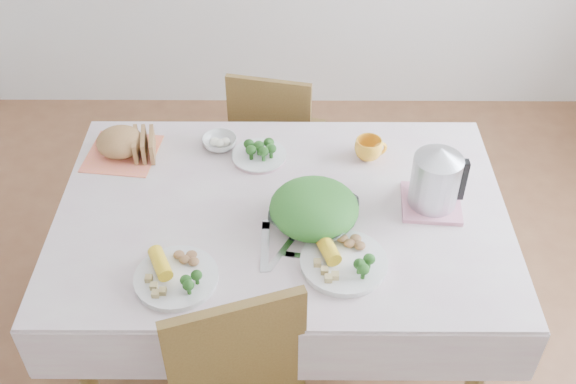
{
  "coord_description": "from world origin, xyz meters",
  "views": [
    {
      "loc": [
        0.03,
        -1.65,
        2.29
      ],
      "look_at": [
        0.02,
        0.02,
        0.82
      ],
      "focal_mm": 42.0,
      "sensor_mm": 36.0,
      "label": 1
    }
  ],
  "objects_px": {
    "salad_bowl": "(314,215)",
    "yellow_mug": "(368,149)",
    "dinner_plate_left": "(176,278)",
    "dinner_plate_right": "(344,263)",
    "chair_far": "(279,130)",
    "electric_kettle": "(436,177)",
    "dining_table": "(283,285)"
  },
  "relations": [
    {
      "from": "dining_table",
      "to": "salad_bowl",
      "type": "xyz_separation_m",
      "value": [
        0.1,
        -0.07,
        0.42
      ]
    },
    {
      "from": "chair_far",
      "to": "dinner_plate_right",
      "type": "relative_size",
      "value": 3.1
    },
    {
      "from": "chair_far",
      "to": "salad_bowl",
      "type": "height_order",
      "value": "chair_far"
    },
    {
      "from": "salad_bowl",
      "to": "dinner_plate_right",
      "type": "relative_size",
      "value": 1.01
    },
    {
      "from": "chair_far",
      "to": "yellow_mug",
      "type": "relative_size",
      "value": 8.22
    },
    {
      "from": "chair_far",
      "to": "electric_kettle",
      "type": "bearing_deg",
      "value": 134.47
    },
    {
      "from": "yellow_mug",
      "to": "dinner_plate_left",
      "type": "bearing_deg",
      "value": -136.23
    },
    {
      "from": "dinner_plate_left",
      "to": "electric_kettle",
      "type": "height_order",
      "value": "electric_kettle"
    },
    {
      "from": "salad_bowl",
      "to": "yellow_mug",
      "type": "xyz_separation_m",
      "value": [
        0.21,
        0.34,
        0.01
      ]
    },
    {
      "from": "dining_table",
      "to": "yellow_mug",
      "type": "distance_m",
      "value": 0.6
    },
    {
      "from": "dining_table",
      "to": "dinner_plate_left",
      "type": "relative_size",
      "value": 5.53
    },
    {
      "from": "electric_kettle",
      "to": "chair_far",
      "type": "bearing_deg",
      "value": 132.82
    },
    {
      "from": "dining_table",
      "to": "salad_bowl",
      "type": "relative_size",
      "value": 5.16
    },
    {
      "from": "salad_bowl",
      "to": "dinner_plate_left",
      "type": "distance_m",
      "value": 0.49
    },
    {
      "from": "dinner_plate_left",
      "to": "chair_far",
      "type": "bearing_deg",
      "value": 76.43
    },
    {
      "from": "dinner_plate_right",
      "to": "dining_table",
      "type": "bearing_deg",
      "value": 127.25
    },
    {
      "from": "dining_table",
      "to": "dinner_plate_left",
      "type": "distance_m",
      "value": 0.6
    },
    {
      "from": "salad_bowl",
      "to": "yellow_mug",
      "type": "distance_m",
      "value": 0.4
    },
    {
      "from": "chair_far",
      "to": "salad_bowl",
      "type": "relative_size",
      "value": 3.08
    },
    {
      "from": "chair_far",
      "to": "dinner_plate_left",
      "type": "distance_m",
      "value": 1.25
    },
    {
      "from": "dinner_plate_left",
      "to": "dinner_plate_right",
      "type": "height_order",
      "value": "same"
    },
    {
      "from": "electric_kettle",
      "to": "yellow_mug",
      "type": "bearing_deg",
      "value": 137.34
    },
    {
      "from": "dinner_plate_right",
      "to": "yellow_mug",
      "type": "height_order",
      "value": "yellow_mug"
    },
    {
      "from": "dinner_plate_left",
      "to": "dinner_plate_right",
      "type": "xyz_separation_m",
      "value": [
        0.5,
        0.06,
        0.0
      ]
    },
    {
      "from": "electric_kettle",
      "to": "dinner_plate_right",
      "type": "bearing_deg",
      "value": -127.82
    },
    {
      "from": "chair_far",
      "to": "dining_table",
      "type": "bearing_deg",
      "value": 103.99
    },
    {
      "from": "dinner_plate_left",
      "to": "yellow_mug",
      "type": "xyz_separation_m",
      "value": [
        0.62,
        0.59,
        0.03
      ]
    },
    {
      "from": "salad_bowl",
      "to": "dinner_plate_right",
      "type": "bearing_deg",
      "value": -64.85
    },
    {
      "from": "chair_far",
      "to": "electric_kettle",
      "type": "relative_size",
      "value": 3.72
    },
    {
      "from": "dining_table",
      "to": "dinner_plate_right",
      "type": "height_order",
      "value": "dinner_plate_right"
    },
    {
      "from": "dinner_plate_left",
      "to": "electric_kettle",
      "type": "relative_size",
      "value": 1.13
    },
    {
      "from": "electric_kettle",
      "to": "dinner_plate_left",
      "type": "bearing_deg",
      "value": -146.77
    }
  ]
}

